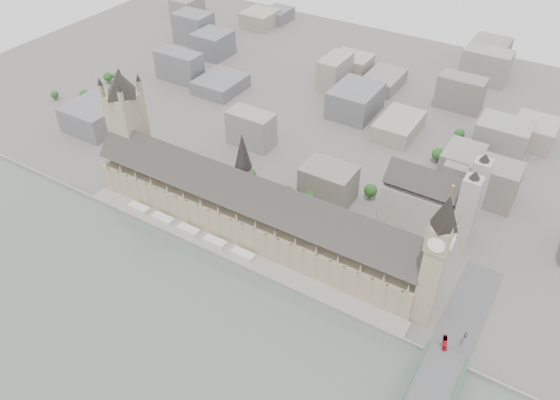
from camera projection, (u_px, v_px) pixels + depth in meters
The scene contains 13 objects.
ground at pixel (237, 248), 401.60m from camera, with size 900.00×900.00×0.00m, color #595651.
embankment_wall at pixel (225, 258), 390.67m from camera, with size 600.00×1.50×3.00m, color gray.
river_terrace at pixel (231, 253), 395.98m from camera, with size 270.00×15.00×2.00m, color gray.
terrace_tents at pixel (188, 230), 410.81m from camera, with size 118.00×7.00×4.00m.
palace_of_westminster at pixel (251, 209), 400.55m from camera, with size 265.00×40.73×55.44m.
elizabeth_tower at pixel (437, 253), 314.20m from camera, with size 17.00×17.00×107.50m.
victoria_tower at pixel (127, 123), 434.40m from camera, with size 30.00×30.00×100.00m.
central_tower at pixel (243, 162), 386.87m from camera, with size 13.00×13.00×48.00m.
westminster_abbey at pixel (432, 202), 403.80m from camera, with size 68.00×36.00×64.00m.
city_skyline_inland at pixel (375, 92), 552.87m from camera, with size 720.00×360.00×38.00m, color gray, non-canonical shape.
park_trees at pixel (270, 193), 440.96m from camera, with size 110.00×30.00×15.00m, color #184318, non-canonical shape.
red_bus_north at pixel (445, 343), 321.39m from camera, with size 2.44×10.44×2.91m, color red.
car_approach at pixel (465, 336), 326.12m from camera, with size 1.93×4.75×1.38m, color gray.
Camera 1 is at (179.60, -232.27, 278.02)m, focal length 35.00 mm.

